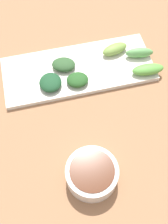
{
  "coord_description": "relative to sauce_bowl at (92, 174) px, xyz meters",
  "views": [
    {
      "loc": [
        -0.3,
        0.09,
        0.59
      ],
      "look_at": [
        0.0,
        0.02,
        0.05
      ],
      "focal_mm": 45.55,
      "sensor_mm": 36.0,
      "label": 1
    }
  ],
  "objects": [
    {
      "name": "broccoli_stalk_4",
      "position": [
        0.22,
        -0.2,
        -0.0
      ],
      "size": [
        0.04,
        0.08,
        0.02
      ],
      "primitive_type": "ellipsoid",
      "rotation": [
        0.0,
        0.0,
        -0.07
      ],
      "color": "#5CA641",
      "rests_on": "serving_plate"
    },
    {
      "name": "sauce_bowl",
      "position": [
        0.0,
        0.0,
        0.0
      ],
      "size": [
        0.1,
        0.1,
        0.05
      ],
      "color": "silver",
      "rests_on": "tabletop"
    },
    {
      "name": "serving_plate",
      "position": [
        0.27,
        -0.03,
        -0.02
      ],
      "size": [
        0.15,
        0.37,
        0.01
      ],
      "primitive_type": "cube",
      "color": "silver",
      "rests_on": "tabletop"
    },
    {
      "name": "broccoli_leafy_2",
      "position": [
        0.28,
        -0.0,
        -0.0
      ],
      "size": [
        0.06,
        0.07,
        0.02
      ],
      "primitive_type": "ellipsoid",
      "rotation": [
        0.0,
        0.0,
        -0.3
      ],
      "color": "#2E542B",
      "rests_on": "serving_plate"
    },
    {
      "name": "broccoli_stalk_0",
      "position": [
        0.3,
        -0.14,
        -0.0
      ],
      "size": [
        0.05,
        0.07,
        0.02
      ],
      "primitive_type": "ellipsoid",
      "rotation": [
        0.0,
        0.0,
        0.23
      ],
      "color": "#7A9F46",
      "rests_on": "serving_plate"
    },
    {
      "name": "broccoli_leafy_5",
      "position": [
        0.24,
        0.04,
        -0.0
      ],
      "size": [
        0.06,
        0.06,
        0.02
      ],
      "primitive_type": "ellipsoid",
      "rotation": [
        0.0,
        0.0,
        -0.15
      ],
      "color": "#1C4929",
      "rests_on": "serving_plate"
    },
    {
      "name": "broccoli_leafy_1",
      "position": [
        0.23,
        -0.02,
        -0.0
      ],
      "size": [
        0.05,
        0.06,
        0.02
      ],
      "primitive_type": "ellipsoid",
      "rotation": [
        0.0,
        0.0,
        -0.11
      ],
      "color": "#265422",
      "rests_on": "serving_plate"
    },
    {
      "name": "tabletop",
      "position": [
        0.13,
        -0.03,
        -0.03
      ],
      "size": [
        2.1,
        2.1,
        0.02
      ],
      "primitive_type": "cube",
      "color": "#986B48",
      "rests_on": "ground"
    },
    {
      "name": "broccoli_stalk_3",
      "position": [
        0.27,
        -0.19,
        0.0
      ],
      "size": [
        0.03,
        0.07,
        0.03
      ],
      "primitive_type": "ellipsoid",
      "rotation": [
        0.0,
        0.0,
        -0.17
      ],
      "color": "#64A85B",
      "rests_on": "serving_plate"
    }
  ]
}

